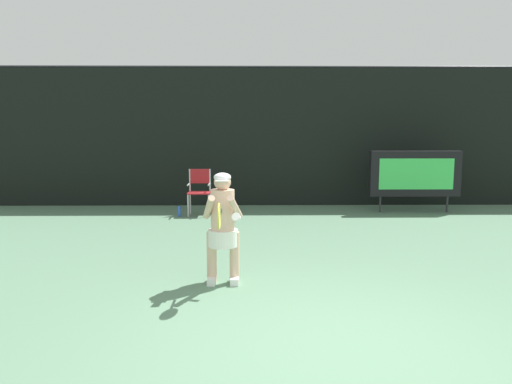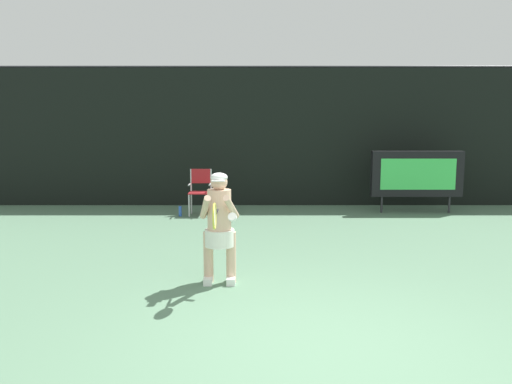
{
  "view_description": "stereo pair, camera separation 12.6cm",
  "coord_description": "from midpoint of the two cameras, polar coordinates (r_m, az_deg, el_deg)",
  "views": [
    {
      "loc": [
        -0.77,
        -4.09,
        2.01
      ],
      "look_at": [
        -0.67,
        3.19,
        1.05
      ],
      "focal_mm": 33.26,
      "sensor_mm": 36.0,
      "label": 1
    },
    {
      "loc": [
        -0.65,
        -4.09,
        2.01
      ],
      "look_at": [
        -0.67,
        3.19,
        1.05
      ],
      "focal_mm": 33.26,
      "sensor_mm": 36.0,
      "label": 2
    }
  ],
  "objects": [
    {
      "name": "tennis_player",
      "position": [
        6.2,
        -4.59,
        -3.83
      ],
      "size": [
        0.53,
        0.6,
        1.46
      ],
      "color": "white",
      "rests_on": "ground"
    },
    {
      "name": "scoreboard",
      "position": [
        12.11,
        18.3,
        2.1
      ],
      "size": [
        2.2,
        0.21,
        1.5
      ],
      "color": "black",
      "rests_on": "ground"
    },
    {
      "name": "water_bottle",
      "position": [
        11.19,
        -9.54,
        -2.3
      ],
      "size": [
        0.07,
        0.07,
        0.27
      ],
      "color": "blue",
      "rests_on": "ground"
    },
    {
      "name": "tennis_racket",
      "position": [
        5.55,
        -5.11,
        -2.89
      ],
      "size": [
        0.03,
        0.6,
        0.31
      ],
      "rotation": [
        0.0,
        0.0,
        0.03
      ],
      "color": "black"
    },
    {
      "name": "ground",
      "position": [
        4.45,
        9.01,
        -19.57
      ],
      "size": [
        18.0,
        22.0,
        0.03
      ],
      "color": "#54785C"
    },
    {
      "name": "umpire_chair",
      "position": [
        11.27,
        -7.14,
        0.36
      ],
      "size": [
        0.52,
        0.44,
        1.08
      ],
      "color": "#B7B7BC",
      "rests_on": "ground"
    },
    {
      "name": "backdrop_screen",
      "position": [
        12.61,
        2.47,
        6.6
      ],
      "size": [
        18.0,
        0.12,
        3.66
      ],
      "color": "black",
      "rests_on": "ground"
    }
  ]
}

